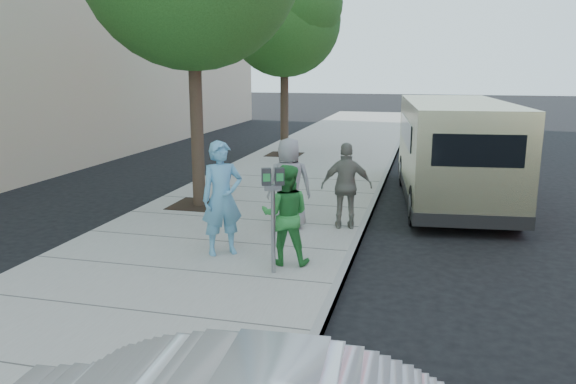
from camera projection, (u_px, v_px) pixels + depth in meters
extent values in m
plane|color=black|center=(269.00, 253.00, 9.78)|extent=(120.00, 120.00, 0.00)
cube|color=gray|center=(215.00, 244.00, 10.01)|extent=(5.00, 60.00, 0.15)
cube|color=gray|center=(351.00, 255.00, 9.42)|extent=(0.12, 60.00, 0.16)
cube|color=black|center=(200.00, 205.00, 12.57)|extent=(1.20, 1.20, 0.01)
cylinder|color=#38281E|center=(197.00, 116.00, 12.14)|extent=(0.28, 0.28, 3.96)
cube|color=black|center=(285.00, 154.00, 19.76)|extent=(1.20, 1.20, 0.01)
cylinder|color=#38281E|center=(284.00, 104.00, 19.38)|extent=(0.28, 0.28, 3.52)
sphere|color=#214F1A|center=(284.00, 20.00, 18.77)|extent=(3.80, 3.80, 3.80)
sphere|color=#214F1A|center=(299.00, 2.00, 18.14)|extent=(2.85, 2.85, 2.85)
sphere|color=#214F1A|center=(274.00, 12.00, 19.29)|extent=(2.66, 2.66, 2.66)
cylinder|color=gray|center=(273.00, 232.00, 8.30)|extent=(0.06, 0.06, 1.27)
cube|color=gray|center=(273.00, 187.00, 8.15)|extent=(0.26, 0.15, 0.09)
cube|color=#2D2D30|center=(266.00, 177.00, 8.10)|extent=(0.17, 0.15, 0.25)
cube|color=#2D2D30|center=(279.00, 176.00, 8.13)|extent=(0.17, 0.15, 0.25)
cube|color=beige|center=(454.00, 148.00, 13.06)|extent=(2.77, 6.09, 2.17)
cube|color=beige|center=(437.00, 151.00, 16.29)|extent=(2.06, 0.80, 0.93)
cube|color=black|center=(478.00, 151.00, 10.12)|extent=(1.63, 0.19, 0.60)
cylinder|color=black|center=(405.00, 170.00, 15.27)|extent=(0.37, 0.85, 0.83)
cylinder|color=black|center=(478.00, 172.00, 15.00)|extent=(0.37, 0.85, 0.83)
cylinder|color=black|center=(417.00, 206.00, 11.40)|extent=(0.37, 0.85, 0.83)
cylinder|color=black|center=(515.00, 209.00, 11.13)|extent=(0.37, 0.85, 0.83)
imported|color=#5CA1C5|center=(222.00, 198.00, 9.10)|extent=(0.82, 0.76, 1.87)
imported|color=#2D8B3A|center=(286.00, 215.00, 8.68)|extent=(0.84, 0.70, 1.57)
imported|color=gray|center=(289.00, 183.00, 10.62)|extent=(0.98, 0.79, 1.73)
imported|color=slate|center=(347.00, 186.00, 10.60)|extent=(1.02, 0.58, 1.64)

